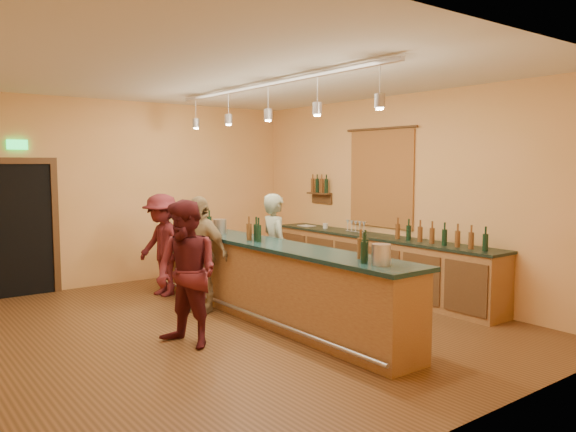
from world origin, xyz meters
TOP-DOWN VIEW (x-y plane):
  - floor at (0.00, 0.00)m, footprint 7.00×7.00m
  - ceiling at (0.00, 0.00)m, footprint 6.50×7.00m
  - wall_back at (0.00, 3.50)m, footprint 6.50×0.02m
  - wall_front at (0.00, -3.50)m, footprint 6.50×0.02m
  - wall_right at (3.25, 0.00)m, footprint 0.02×7.00m
  - doorway at (-1.70, 3.47)m, footprint 1.15×0.09m
  - tapestry at (3.23, 0.40)m, footprint 0.03×1.40m
  - bottle_shelf at (3.17, 1.90)m, footprint 0.17×0.55m
  - back_counter at (2.97, 0.18)m, footprint 0.60×4.55m
  - tasting_bar at (0.65, -0.00)m, footprint 0.73×5.10m
  - pendant_track at (0.65, -0.00)m, footprint 0.11×4.60m
  - bartender at (1.20, 0.61)m, footprint 0.51×0.67m
  - customer_a at (-0.76, -0.38)m, footprint 0.86×0.98m
  - customer_b at (0.10, 0.92)m, footprint 0.73×1.05m
  - customer_c at (0.10, 2.15)m, footprint 0.80×1.15m
  - bar_stool at (1.94, 2.07)m, footprint 0.37×0.37m

SIDE VIEW (x-z plane):
  - floor at x=0.00m, z-range 0.00..0.00m
  - back_counter at x=2.97m, z-range -0.15..1.12m
  - tasting_bar at x=0.65m, z-range -0.08..1.30m
  - bar_stool at x=1.94m, z-range 0.24..1.00m
  - customer_c at x=0.10m, z-range 0.00..1.63m
  - customer_b at x=0.10m, z-range 0.00..1.65m
  - bartender at x=1.20m, z-range 0.00..1.66m
  - customer_a at x=-0.76m, z-range 0.00..1.69m
  - doorway at x=-1.70m, z-range -0.11..2.36m
  - wall_back at x=0.00m, z-range 0.00..3.20m
  - wall_front at x=0.00m, z-range 0.00..3.20m
  - wall_right at x=3.25m, z-range 0.00..3.20m
  - bottle_shelf at x=3.17m, z-range 1.39..1.94m
  - tapestry at x=3.23m, z-range 1.05..2.65m
  - pendant_track at x=0.65m, z-range 2.73..3.24m
  - ceiling at x=0.00m, z-range 3.19..3.21m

